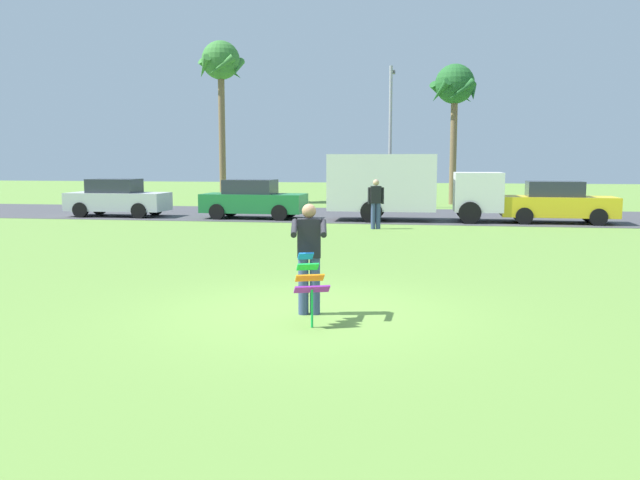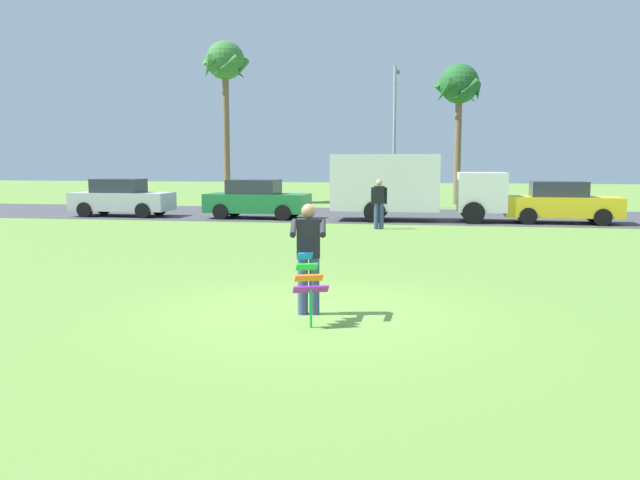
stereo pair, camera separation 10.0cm
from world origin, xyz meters
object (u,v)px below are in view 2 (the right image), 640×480
object	(u,v)px
palm_tree_left_near	(225,68)
person_walker_near	(379,202)
kite_held	(309,279)
palm_tree_right_near	(459,89)
parked_car_green	(257,200)
parked_truck_white_box	(407,185)
streetlight_pole	(395,128)
parked_car_yellow	(561,203)
parked_car_silver	(122,198)
person_kite_flyer	(309,254)

from	to	relation	value
palm_tree_left_near	person_walker_near	size ratio (longest dim) A/B	5.14
kite_held	palm_tree_right_near	xyz separation A→B (m)	(2.78, 27.27, 5.47)
palm_tree_right_near	parked_car_green	bearing A→B (deg)	-128.75
kite_held	parked_truck_white_box	bearing A→B (deg)	88.01
palm_tree_right_near	streetlight_pole	bearing A→B (deg)	-135.23
kite_held	parked_car_yellow	world-z (taller)	parked_car_yellow
parked_car_silver	palm_tree_right_near	world-z (taller)	palm_tree_right_near
kite_held	streetlight_pole	distance (m)	24.34
palm_tree_right_near	streetlight_pole	world-z (taller)	palm_tree_right_near
person_kite_flyer	person_walker_near	world-z (taller)	same
kite_held	person_walker_near	bearing A→B (deg)	90.89
parked_car_silver	palm_tree_left_near	bearing A→B (deg)	80.22
parked_truck_white_box	kite_held	bearing A→B (deg)	-91.99
parked_car_green	parked_truck_white_box	size ratio (longest dim) A/B	0.63
person_kite_flyer	kite_held	xyz separation A→B (m)	(0.13, -0.63, -0.28)
parked_car_yellow	streetlight_pole	size ratio (longest dim) A/B	0.61
parked_truck_white_box	palm_tree_right_near	distance (m)	11.60
parked_truck_white_box	streetlight_pole	xyz separation A→B (m)	(-0.99, 7.20, 2.59)
parked_car_silver	parked_car_yellow	size ratio (longest dim) A/B	0.99
streetlight_pole	person_walker_near	xyz separation A→B (m)	(0.20, -10.48, -3.06)
person_kite_flyer	person_walker_near	xyz separation A→B (m)	(-0.08, 13.00, -0.02)
parked_car_silver	parked_car_green	distance (m)	5.98
kite_held	streetlight_pole	xyz separation A→B (m)	(-0.41, 24.11, 3.32)
parked_car_yellow	person_walker_near	world-z (taller)	person_walker_near
parked_car_silver	palm_tree_right_near	xyz separation A→B (m)	(14.30, 10.37, 5.37)
parked_car_silver	parked_truck_white_box	bearing A→B (deg)	0.00
person_kite_flyer	kite_held	size ratio (longest dim) A/B	1.68
parked_car_silver	person_walker_near	xyz separation A→B (m)	(11.30, -3.27, 0.16)
parked_truck_white_box	parked_car_yellow	size ratio (longest dim) A/B	1.59
streetlight_pole	parked_car_green	bearing A→B (deg)	-125.47
palm_tree_left_near	streetlight_pole	xyz separation A→B (m)	(9.49, -2.20, -3.45)
parked_truck_white_box	person_walker_near	bearing A→B (deg)	-103.72
parked_car_silver	palm_tree_right_near	distance (m)	18.46
palm_tree_right_near	person_walker_near	size ratio (longest dim) A/B	4.33
parked_car_silver	parked_car_green	size ratio (longest dim) A/B	0.99
parked_truck_white_box	person_walker_near	size ratio (longest dim) A/B	3.89
person_kite_flyer	parked_truck_white_box	distance (m)	16.30
kite_held	parked_truck_white_box	distance (m)	16.93
palm_tree_right_near	person_walker_near	xyz separation A→B (m)	(-2.99, -13.64, -5.21)
parked_truck_white_box	parked_car_green	bearing A→B (deg)	179.99
palm_tree_left_near	parked_car_yellow	bearing A→B (deg)	-29.98
parked_car_silver	palm_tree_right_near	size ratio (longest dim) A/B	0.56
person_kite_flyer	streetlight_pole	bearing A→B (deg)	90.68
parked_car_yellow	palm_tree_left_near	world-z (taller)	palm_tree_left_near
palm_tree_right_near	person_walker_near	world-z (taller)	palm_tree_right_near
parked_car_green	palm_tree_right_near	distance (m)	14.33
parked_truck_white_box	parked_car_yellow	xyz separation A→B (m)	(5.82, 0.00, -0.64)
parked_car_green	parked_truck_white_box	bearing A→B (deg)	-0.01
person_kite_flyer	kite_held	world-z (taller)	person_kite_flyer
parked_car_green	kite_held	bearing A→B (deg)	-71.87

